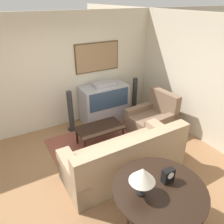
{
  "coord_description": "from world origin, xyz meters",
  "views": [
    {
      "loc": [
        -1.26,
        -2.81,
        2.96
      ],
      "look_at": [
        0.78,
        0.8,
        0.75
      ],
      "focal_mm": 35.0,
      "sensor_mm": 36.0,
      "label": 1
    }
  ],
  "objects_px": {
    "table_lamp": "(142,175)",
    "speaker_tower_left": "(71,112)",
    "console_table": "(159,192)",
    "speaker_tower_right": "(134,97)",
    "couch": "(125,159)",
    "mantel_clock": "(168,175)",
    "tv": "(104,103)",
    "armchair": "(152,120)",
    "coffee_table": "(100,129)"
  },
  "relations": [
    {
      "from": "console_table",
      "to": "table_lamp",
      "type": "relative_size",
      "value": 2.97
    },
    {
      "from": "couch",
      "to": "speaker_tower_left",
      "type": "bearing_deg",
      "value": -81.11
    },
    {
      "from": "couch",
      "to": "speaker_tower_left",
      "type": "relative_size",
      "value": 2.17
    },
    {
      "from": "console_table",
      "to": "mantel_clock",
      "type": "relative_size",
      "value": 6.21
    },
    {
      "from": "console_table",
      "to": "speaker_tower_left",
      "type": "height_order",
      "value": "speaker_tower_left"
    },
    {
      "from": "mantel_clock",
      "to": "coffee_table",
      "type": "bearing_deg",
      "value": 88.19
    },
    {
      "from": "table_lamp",
      "to": "console_table",
      "type": "bearing_deg",
      "value": -10.63
    },
    {
      "from": "coffee_table",
      "to": "table_lamp",
      "type": "bearing_deg",
      "value": -103.19
    },
    {
      "from": "mantel_clock",
      "to": "speaker_tower_right",
      "type": "relative_size",
      "value": 0.19
    },
    {
      "from": "tv",
      "to": "mantel_clock",
      "type": "bearing_deg",
      "value": -102.07
    },
    {
      "from": "table_lamp",
      "to": "mantel_clock",
      "type": "bearing_deg",
      "value": -0.13
    },
    {
      "from": "tv",
      "to": "mantel_clock",
      "type": "distance_m",
      "value": 3.17
    },
    {
      "from": "tv",
      "to": "armchair",
      "type": "xyz_separation_m",
      "value": [
        0.75,
        -1.07,
        -0.2
      ]
    },
    {
      "from": "couch",
      "to": "speaker_tower_left",
      "type": "xyz_separation_m",
      "value": [
        -0.32,
        1.93,
        0.16
      ]
    },
    {
      "from": "couch",
      "to": "table_lamp",
      "type": "xyz_separation_m",
      "value": [
        -0.49,
        -1.1,
        0.76
      ]
    },
    {
      "from": "speaker_tower_left",
      "to": "speaker_tower_right",
      "type": "distance_m",
      "value": 1.86
    },
    {
      "from": "console_table",
      "to": "table_lamp",
      "type": "bearing_deg",
      "value": 169.37
    },
    {
      "from": "console_table",
      "to": "mantel_clock",
      "type": "distance_m",
      "value": 0.24
    },
    {
      "from": "tv",
      "to": "coffee_table",
      "type": "height_order",
      "value": "tv"
    },
    {
      "from": "coffee_table",
      "to": "console_table",
      "type": "bearing_deg",
      "value": -96.1
    },
    {
      "from": "couch",
      "to": "mantel_clock",
      "type": "distance_m",
      "value": 1.23
    },
    {
      "from": "mantel_clock",
      "to": "speaker_tower_right",
      "type": "xyz_separation_m",
      "value": [
        1.59,
        3.03,
        -0.39
      ]
    },
    {
      "from": "armchair",
      "to": "console_table",
      "type": "relative_size",
      "value": 0.84
    },
    {
      "from": "tv",
      "to": "speaker_tower_left",
      "type": "xyz_separation_m",
      "value": [
        -0.93,
        -0.04,
        -0.01
      ]
    },
    {
      "from": "speaker_tower_left",
      "to": "couch",
      "type": "bearing_deg",
      "value": -80.49
    },
    {
      "from": "tv",
      "to": "armchair",
      "type": "relative_size",
      "value": 1.16
    },
    {
      "from": "mantel_clock",
      "to": "speaker_tower_right",
      "type": "height_order",
      "value": "speaker_tower_right"
    },
    {
      "from": "tv",
      "to": "armchair",
      "type": "distance_m",
      "value": 1.32
    },
    {
      "from": "armchair",
      "to": "mantel_clock",
      "type": "xyz_separation_m",
      "value": [
        -1.41,
        -2.01,
        0.58
      ]
    },
    {
      "from": "coffee_table",
      "to": "mantel_clock",
      "type": "relative_size",
      "value": 5.12
    },
    {
      "from": "console_table",
      "to": "speaker_tower_right",
      "type": "relative_size",
      "value": 1.2
    },
    {
      "from": "speaker_tower_right",
      "to": "console_table",
      "type": "bearing_deg",
      "value": -119.7
    },
    {
      "from": "couch",
      "to": "speaker_tower_right",
      "type": "xyz_separation_m",
      "value": [
        1.54,
        1.93,
        0.16
      ]
    },
    {
      "from": "armchair",
      "to": "speaker_tower_right",
      "type": "bearing_deg",
      "value": 165.09
    },
    {
      "from": "console_table",
      "to": "speaker_tower_right",
      "type": "bearing_deg",
      "value": 60.3
    },
    {
      "from": "table_lamp",
      "to": "speaker_tower_left",
      "type": "distance_m",
      "value": 3.09
    },
    {
      "from": "coffee_table",
      "to": "console_table",
      "type": "relative_size",
      "value": 0.82
    },
    {
      "from": "mantel_clock",
      "to": "armchair",
      "type": "bearing_deg",
      "value": 54.86
    },
    {
      "from": "console_table",
      "to": "speaker_tower_right",
      "type": "xyz_separation_m",
      "value": [
        1.76,
        3.08,
        -0.23
      ]
    },
    {
      "from": "table_lamp",
      "to": "armchair",
      "type": "bearing_deg",
      "value": 47.33
    },
    {
      "from": "armchair",
      "to": "speaker_tower_left",
      "type": "relative_size",
      "value": 1.0
    },
    {
      "from": "console_table",
      "to": "speaker_tower_left",
      "type": "bearing_deg",
      "value": 92.0
    },
    {
      "from": "armchair",
      "to": "mantel_clock",
      "type": "relative_size",
      "value": 5.21
    },
    {
      "from": "tv",
      "to": "couch",
      "type": "relative_size",
      "value": 0.54
    },
    {
      "from": "speaker_tower_right",
      "to": "speaker_tower_left",
      "type": "bearing_deg",
      "value": 180.0
    },
    {
      "from": "table_lamp",
      "to": "speaker_tower_left",
      "type": "relative_size",
      "value": 0.4
    },
    {
      "from": "tv",
      "to": "speaker_tower_left",
      "type": "relative_size",
      "value": 1.16
    },
    {
      "from": "coffee_table",
      "to": "tv",
      "type": "bearing_deg",
      "value": 57.39
    },
    {
      "from": "coffee_table",
      "to": "mantel_clock",
      "type": "bearing_deg",
      "value": -91.81
    },
    {
      "from": "couch",
      "to": "mantel_clock",
      "type": "height_order",
      "value": "mantel_clock"
    }
  ]
}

